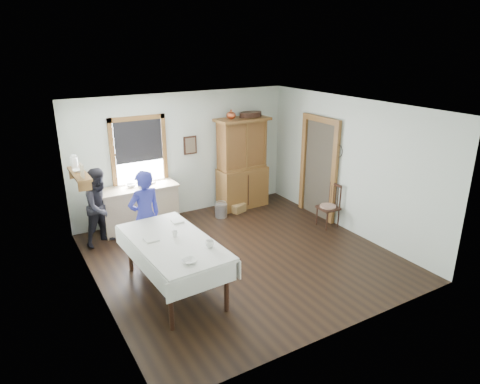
{
  "coord_description": "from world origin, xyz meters",
  "views": [
    {
      "loc": [
        -3.55,
        -5.97,
        3.72
      ],
      "look_at": [
        0.14,
        0.3,
        1.13
      ],
      "focal_mm": 32.0,
      "sensor_mm": 36.0,
      "label": 1
    }
  ],
  "objects_px": {
    "woman_blue": "(145,220)",
    "spindle_chair": "(328,206)",
    "figure_dark": "(102,209)",
    "pail": "(221,210)",
    "dining_table": "(174,265)",
    "work_counter": "(140,208)",
    "wicker_basket": "(238,208)",
    "china_hutch": "(242,163)"
  },
  "relations": [
    {
      "from": "dining_table",
      "to": "pail",
      "type": "xyz_separation_m",
      "value": [
        2.01,
        2.23,
        -0.28
      ]
    },
    {
      "from": "work_counter",
      "to": "spindle_chair",
      "type": "distance_m",
      "value": 3.92
    },
    {
      "from": "china_hutch",
      "to": "woman_blue",
      "type": "distance_m",
      "value": 3.15
    },
    {
      "from": "china_hutch",
      "to": "work_counter",
      "type": "bearing_deg",
      "value": 178.58
    },
    {
      "from": "work_counter",
      "to": "spindle_chair",
      "type": "height_order",
      "value": "spindle_chair"
    },
    {
      "from": "china_hutch",
      "to": "pail",
      "type": "height_order",
      "value": "china_hutch"
    },
    {
      "from": "dining_table",
      "to": "figure_dark",
      "type": "height_order",
      "value": "figure_dark"
    },
    {
      "from": "work_counter",
      "to": "dining_table",
      "type": "xyz_separation_m",
      "value": [
        -0.28,
        -2.55,
        -0.03
      ]
    },
    {
      "from": "work_counter",
      "to": "pail",
      "type": "xyz_separation_m",
      "value": [
        1.73,
        -0.33,
        -0.31
      ]
    },
    {
      "from": "work_counter",
      "to": "wicker_basket",
      "type": "distance_m",
      "value": 2.25
    },
    {
      "from": "china_hutch",
      "to": "dining_table",
      "type": "height_order",
      "value": "china_hutch"
    },
    {
      "from": "dining_table",
      "to": "spindle_chair",
      "type": "relative_size",
      "value": 2.28
    },
    {
      "from": "work_counter",
      "to": "china_hutch",
      "type": "distance_m",
      "value": 2.55
    },
    {
      "from": "wicker_basket",
      "to": "spindle_chair",
      "type": "bearing_deg",
      "value": -53.43
    },
    {
      "from": "china_hutch",
      "to": "figure_dark",
      "type": "relative_size",
      "value": 1.49
    },
    {
      "from": "wicker_basket",
      "to": "figure_dark",
      "type": "relative_size",
      "value": 0.23
    },
    {
      "from": "pail",
      "to": "woman_blue",
      "type": "xyz_separation_m",
      "value": [
        -2.05,
        -1.08,
        0.62
      ]
    },
    {
      "from": "pail",
      "to": "wicker_basket",
      "type": "xyz_separation_m",
      "value": [
        0.47,
        0.05,
        -0.05
      ]
    },
    {
      "from": "spindle_chair",
      "to": "wicker_basket",
      "type": "bearing_deg",
      "value": 129.78
    },
    {
      "from": "pail",
      "to": "spindle_chair",
      "type": "bearing_deg",
      "value": -43.34
    },
    {
      "from": "wicker_basket",
      "to": "woman_blue",
      "type": "relative_size",
      "value": 0.21
    },
    {
      "from": "china_hutch",
      "to": "woman_blue",
      "type": "height_order",
      "value": "china_hutch"
    },
    {
      "from": "spindle_chair",
      "to": "woman_blue",
      "type": "xyz_separation_m",
      "value": [
        -3.74,
        0.52,
        0.31
      ]
    },
    {
      "from": "china_hutch",
      "to": "figure_dark",
      "type": "height_order",
      "value": "china_hutch"
    },
    {
      "from": "china_hutch",
      "to": "woman_blue",
      "type": "bearing_deg",
      "value": -154.82
    },
    {
      "from": "spindle_chair",
      "to": "wicker_basket",
      "type": "relative_size",
      "value": 2.85
    },
    {
      "from": "china_hutch",
      "to": "dining_table",
      "type": "relative_size",
      "value": 0.99
    },
    {
      "from": "figure_dark",
      "to": "spindle_chair",
      "type": "bearing_deg",
      "value": -43.13
    },
    {
      "from": "work_counter",
      "to": "pail",
      "type": "relative_size",
      "value": 5.38
    },
    {
      "from": "spindle_chair",
      "to": "pail",
      "type": "distance_m",
      "value": 2.35
    },
    {
      "from": "wicker_basket",
      "to": "china_hutch",
      "type": "bearing_deg",
      "value": 44.56
    },
    {
      "from": "work_counter",
      "to": "woman_blue",
      "type": "height_order",
      "value": "woman_blue"
    },
    {
      "from": "spindle_chair",
      "to": "pail",
      "type": "height_order",
      "value": "spindle_chair"
    },
    {
      "from": "spindle_chair",
      "to": "wicker_basket",
      "type": "xyz_separation_m",
      "value": [
        -1.22,
        1.65,
        -0.37
      ]
    },
    {
      "from": "dining_table",
      "to": "spindle_chair",
      "type": "bearing_deg",
      "value": 9.65
    },
    {
      "from": "wicker_basket",
      "to": "figure_dark",
      "type": "distance_m",
      "value": 3.09
    },
    {
      "from": "spindle_chair",
      "to": "figure_dark",
      "type": "height_order",
      "value": "figure_dark"
    },
    {
      "from": "china_hutch",
      "to": "wicker_basket",
      "type": "bearing_deg",
      "value": -136.84
    },
    {
      "from": "dining_table",
      "to": "china_hutch",
      "type": "bearing_deg",
      "value": 42.76
    },
    {
      "from": "dining_table",
      "to": "woman_blue",
      "type": "relative_size",
      "value": 1.37
    },
    {
      "from": "woman_blue",
      "to": "china_hutch",
      "type": "bearing_deg",
      "value": -164.17
    },
    {
      "from": "woman_blue",
      "to": "spindle_chair",
      "type": "bearing_deg",
      "value": 161.34
    }
  ]
}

